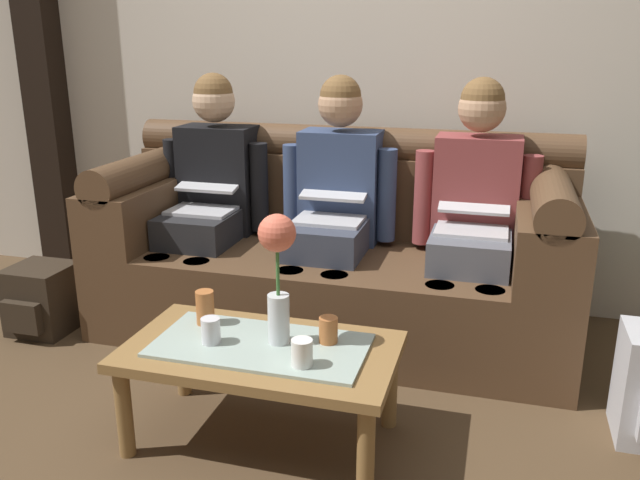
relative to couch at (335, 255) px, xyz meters
name	(u,v)px	position (x,y,z in m)	size (l,w,h in m)	color
ground_plane	(247,465)	(0.00, -1.17, -0.37)	(14.00, 14.00, 0.00)	#4C3823
back_wall_patterned	(362,24)	(0.00, 0.53, 1.08)	(6.00, 0.12, 2.90)	beige
timber_pillar	(39,26)	(-1.86, 0.41, 1.08)	(0.20, 0.20, 2.90)	black
couch	(335,255)	(0.00, 0.00, 0.00)	(2.21, 0.88, 0.96)	#513823
person_left	(210,190)	(-0.64, 0.00, 0.29)	(0.56, 0.67, 1.22)	#232326
person_middle	(335,198)	(0.00, 0.00, 0.29)	(0.56, 0.67, 1.22)	#383D4C
person_right	(474,207)	(0.64, 0.00, 0.29)	(0.56, 0.67, 1.22)	#595B66
coffee_table	(261,359)	(0.00, -1.01, -0.05)	(0.94, 0.53, 0.38)	olive
flower_vase	(278,262)	(0.06, -0.98, 0.30)	(0.13, 0.13, 0.46)	silver
cup_near_left	(205,307)	(-0.25, -0.91, 0.07)	(0.07, 0.07, 0.13)	#B26633
cup_near_right	(328,330)	(0.22, -0.93, 0.05)	(0.07, 0.07, 0.09)	#B26633
cup_far_center	(211,331)	(-0.17, -1.05, 0.05)	(0.07, 0.07, 0.09)	silver
cup_far_left	(302,353)	(0.18, -1.12, 0.05)	(0.07, 0.07, 0.09)	white
backpack_left	(42,299)	(-1.36, -0.44, -0.21)	(0.28, 0.32, 0.33)	#2D2319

